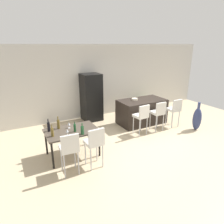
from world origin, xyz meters
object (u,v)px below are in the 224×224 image
object	(u,v)px
wine_bottle_right	(82,130)
fruit_bowl	(135,99)
wine_glass_middle	(67,131)
refrigerator	(91,97)
dining_table	(72,132)
dining_chair_near	(69,147)
wine_bottle_far	(49,127)
bar_chair_right	(175,109)
bar_chair_left	(142,115)
wine_bottle_inner	(75,128)
dining_chair_far	(95,141)
wine_bottle_left	(52,132)
kitchen_island	(142,112)
potted_plant	(144,103)
bar_chair_middle	(159,112)
wine_glass_end	(69,124)
wine_bottle_near	(58,124)
floor_vase	(197,119)

from	to	relation	value
wine_bottle_right	fruit_bowl	world-z (taller)	wine_bottle_right
wine_glass_middle	refrigerator	bearing A→B (deg)	55.96
dining_table	wine_glass_middle	xyz separation A→B (m)	(-0.19, -0.25, 0.19)
dining_table	wine_bottle_right	size ratio (longest dim) A/B	4.58
dining_chair_near	wine_bottle_far	xyz separation A→B (m)	(-0.23, 1.02, 0.17)
bar_chair_right	bar_chair_left	bearing A→B (deg)	179.99
dining_chair_near	wine_bottle_inner	xyz separation A→B (m)	(0.36, 0.68, 0.15)
wine_bottle_right	dining_chair_far	bearing A→B (deg)	-72.10
wine_bottle_left	kitchen_island	bearing A→B (deg)	18.19
bar_chair_right	potted_plant	xyz separation A→B (m)	(0.24, 2.11, -0.37)
bar_chair_right	bar_chair_middle	bearing A→B (deg)	180.00
wine_bottle_left	wine_glass_end	distance (m)	0.59
dining_chair_near	dining_chair_far	xyz separation A→B (m)	(0.62, -0.00, 0.00)
potted_plant	wine_bottle_near	bearing A→B (deg)	-155.32
bar_chair_left	wine_glass_end	world-z (taller)	bar_chair_left
dining_chair_far	potted_plant	world-z (taller)	dining_chair_far
dining_chair_far	wine_glass_middle	xyz separation A→B (m)	(-0.50, 0.56, 0.17)
dining_chair_near	wine_bottle_far	world-z (taller)	wine_bottle_far
kitchen_island	bar_chair_left	xyz separation A→B (m)	(-0.64, -0.86, 0.24)
dining_chair_near	floor_vase	world-z (taller)	dining_chair_near
kitchen_island	bar_chair_middle	xyz separation A→B (m)	(0.07, -0.86, 0.24)
wine_bottle_inner	wine_bottle_right	distance (m)	0.27
bar_chair_left	potted_plant	size ratio (longest dim) A/B	1.86
wine_bottle_near	floor_vase	distance (m)	4.73
dining_chair_near	bar_chair_left	bearing A→B (deg)	19.83
bar_chair_middle	wine_bottle_inner	world-z (taller)	bar_chair_middle
dining_chair_far	potted_plant	size ratio (longest dim) A/B	1.86
kitchen_island	wine_glass_end	distance (m)	3.22
dining_chair_near	wine_bottle_right	distance (m)	0.67
kitchen_island	wine_glass_middle	world-z (taller)	kitchen_island
wine_bottle_inner	wine_glass_end	distance (m)	0.30
wine_bottle_near	refrigerator	distance (m)	2.71
dining_chair_near	wine_bottle_right	size ratio (longest dim) A/B	3.54
wine_bottle_left	wine_glass_middle	world-z (taller)	wine_bottle_left
bar_chair_left	wine_bottle_near	size ratio (longest dim) A/B	3.03
dining_table	dining_chair_far	distance (m)	0.87
wine_bottle_far	fruit_bowl	world-z (taller)	wine_bottle_far
bar_chair_right	wine_bottle_inner	distance (m)	3.84
wine_bottle_right	dining_chair_near	bearing A→B (deg)	-137.46
fruit_bowl	potted_plant	xyz separation A→B (m)	(1.32, 1.13, -0.63)
wine_bottle_near	refrigerator	xyz separation A→B (m)	(1.80, 2.03, 0.05)
dining_chair_far	refrigerator	distance (m)	3.34
bar_chair_left	potted_plant	distance (m)	2.73
wine_glass_middle	refrigerator	world-z (taller)	refrigerator
wine_bottle_near	potted_plant	distance (m)	4.86
bar_chair_middle	floor_vase	xyz separation A→B (m)	(1.26, -0.59, -0.29)
bar_chair_left	bar_chair_middle	world-z (taller)	same
bar_chair_middle	fruit_bowl	distance (m)	1.06
wine_bottle_inner	bar_chair_middle	bearing A→B (deg)	5.57
wine_bottle_inner	wine_bottle_right	bearing A→B (deg)	-65.06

